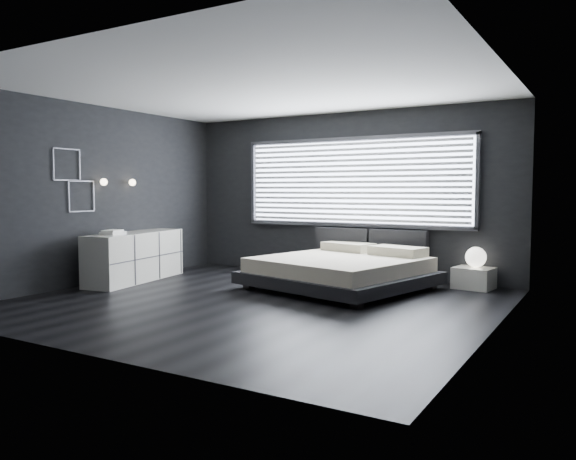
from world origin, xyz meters
The scene contains 12 objects.
room centered at (0.00, 0.00, 1.40)m, with size 6.04×6.00×2.80m.
window centered at (0.20, 2.70, 1.61)m, with size 4.14×0.09×1.52m.
headboard centered at (0.53, 2.64, 0.57)m, with size 1.96×0.16×0.52m.
sconce_near centered at (-2.88, 0.05, 1.60)m, with size 0.18×0.11×0.11m.
sconce_far centered at (-2.88, 0.65, 1.60)m, with size 0.18×0.11×0.11m.
wall_art_upper centered at (-2.98, -0.55, 1.85)m, with size 0.01×0.48×0.48m.
wall_art_lower centered at (-2.98, -0.30, 1.38)m, with size 0.01×0.48×0.48m.
bed centered at (0.54, 1.51, 0.28)m, with size 2.80×2.72×0.61m.
nightstand centered at (2.26, 2.50, 0.16)m, with size 0.55×0.46×0.32m, color silver.
orb_lamp centered at (2.27, 2.53, 0.47)m, with size 0.31×0.31×0.31m, color white.
dresser centered at (-2.65, 0.46, 0.40)m, with size 0.88×2.04×0.79m.
book_stack centered at (-2.63, -0.01, 0.82)m, with size 0.30×0.37×0.07m.
Camera 1 is at (4.08, -6.08, 1.47)m, focal length 35.00 mm.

